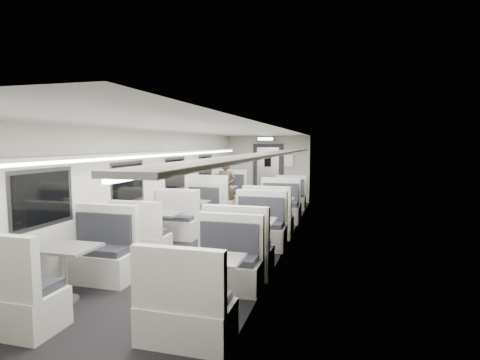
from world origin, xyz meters
The scene contains 19 objects.
room centered at (0.00, 0.00, 1.20)m, with size 3.24×12.24×2.64m.
booth_left_a centered at (-1.00, 3.31, 0.42)m, with size 1.15×2.33×1.24m.
booth_left_b centered at (-1.00, 1.08, 0.35)m, with size 0.98×1.98×1.06m.
booth_left_c centered at (-1.00, -0.65, 0.36)m, with size 1.00×2.03×1.09m.
booth_left_d centered at (-1.00, -3.44, 0.39)m, with size 1.07×2.17×1.16m.
booth_right_a centered at (1.00, 3.75, 0.36)m, with size 1.00×2.02×1.08m.
booth_right_b centered at (1.00, 1.55, 0.39)m, with size 1.09×2.20×1.18m.
booth_right_c centered at (1.00, -1.03, 0.39)m, with size 1.07×2.17×1.16m.
booth_right_d centered at (1.00, -3.23, 0.36)m, with size 1.00×2.03×1.09m.
passenger centered at (-0.64, 2.76, 0.83)m, with size 0.60×0.40×1.66m, color black.
window_a centered at (-1.49, 3.40, 1.35)m, with size 0.02×1.18×0.84m, color black.
window_b centered at (-1.49, 1.20, 1.35)m, with size 0.02×1.18×0.84m, color black.
window_c centered at (-1.49, -1.00, 1.35)m, with size 0.02×1.18×0.84m, color black.
window_d centered at (-1.49, -3.20, 1.35)m, with size 0.02×1.18×0.84m, color black.
luggage_rack_left centered at (-1.24, -0.30, 1.92)m, with size 0.46×10.40×0.09m.
luggage_rack_right centered at (1.24, -0.30, 1.92)m, with size 0.46×10.40×0.09m.
vestibule_door centered at (0.00, 5.93, 1.04)m, with size 1.10×0.13×2.10m.
exit_sign centered at (0.00, 5.44, 2.28)m, with size 0.62×0.12×0.16m.
wall_notice centered at (0.75, 5.92, 1.50)m, with size 0.32×0.02×0.40m, color white.
Camera 1 is at (2.54, -7.52, 2.12)m, focal length 28.00 mm.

